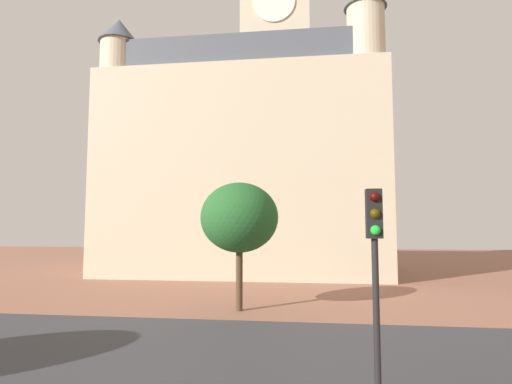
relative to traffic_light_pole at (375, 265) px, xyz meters
name	(u,v)px	position (x,y,z in m)	size (l,w,h in m)	color
ground_plane	(262,348)	(-2.72, 5.75, -3.20)	(120.00, 120.00, 0.00)	#93604C
street_asphalt_strip	(259,354)	(-2.72, 5.12, -3.20)	(120.00, 8.57, 0.00)	#38383D
landmark_building	(252,157)	(-6.13, 28.07, 6.91)	(22.82, 14.68, 31.34)	beige
traffic_light_pole	(375,265)	(0.00, 0.00, 0.00)	(0.28, 0.34, 4.58)	black
tree_curb_far	(239,218)	(-4.41, 11.34, 1.10)	(3.67, 3.67, 5.98)	#4C3823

